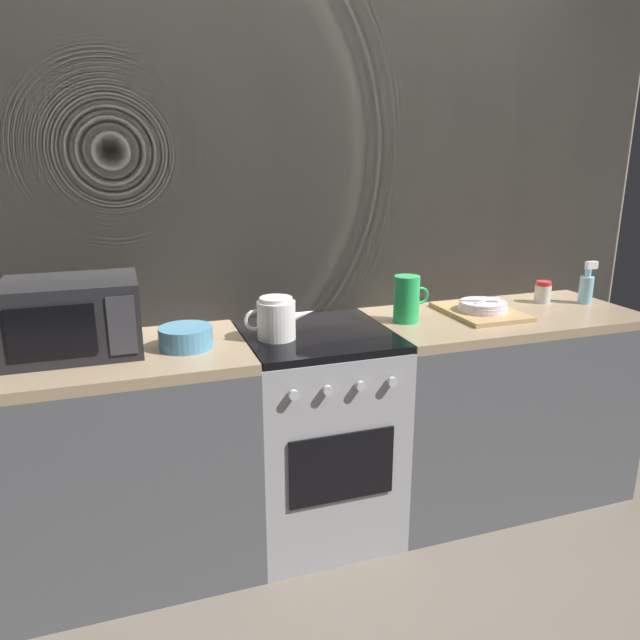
{
  "coord_description": "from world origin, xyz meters",
  "views": [
    {
      "loc": [
        -0.73,
        -2.18,
        1.61
      ],
      "look_at": [
        0.01,
        0.0,
        0.95
      ],
      "focal_mm": 33.29,
      "sensor_mm": 36.0,
      "label": 1
    }
  ],
  "objects_px": {
    "mixing_bowl": "(186,337)",
    "pitcher": "(407,299)",
    "microwave": "(73,317)",
    "spray_bottle": "(586,287)",
    "dish_pile": "(481,309)",
    "kettle": "(277,319)",
    "stove_unit": "(317,433)",
    "spice_jar": "(543,292)"
  },
  "relations": [
    {
      "from": "kettle",
      "to": "mixing_bowl",
      "type": "distance_m",
      "value": 0.35
    },
    {
      "from": "mixing_bowl",
      "to": "stove_unit",
      "type": "bearing_deg",
      "value": 2.95
    },
    {
      "from": "pitcher",
      "to": "spray_bottle",
      "type": "height_order",
      "value": "spray_bottle"
    },
    {
      "from": "stove_unit",
      "to": "kettle",
      "type": "relative_size",
      "value": 3.16
    },
    {
      "from": "microwave",
      "to": "spray_bottle",
      "type": "relative_size",
      "value": 2.27
    },
    {
      "from": "microwave",
      "to": "mixing_bowl",
      "type": "relative_size",
      "value": 2.3
    },
    {
      "from": "stove_unit",
      "to": "spray_bottle",
      "type": "bearing_deg",
      "value": 1.63
    },
    {
      "from": "spray_bottle",
      "to": "spice_jar",
      "type": "bearing_deg",
      "value": 158.01
    },
    {
      "from": "stove_unit",
      "to": "kettle",
      "type": "distance_m",
      "value": 0.56
    },
    {
      "from": "kettle",
      "to": "dish_pile",
      "type": "xyz_separation_m",
      "value": [
        0.96,
        0.05,
        -0.06
      ]
    },
    {
      "from": "kettle",
      "to": "spice_jar",
      "type": "relative_size",
      "value": 2.71
    },
    {
      "from": "spice_jar",
      "to": "dish_pile",
      "type": "bearing_deg",
      "value": -167.15
    },
    {
      "from": "mixing_bowl",
      "to": "pitcher",
      "type": "xyz_separation_m",
      "value": [
        0.94,
        0.05,
        0.06
      ]
    },
    {
      "from": "mixing_bowl",
      "to": "dish_pile",
      "type": "distance_m",
      "value": 1.31
    },
    {
      "from": "microwave",
      "to": "spray_bottle",
      "type": "bearing_deg",
      "value": -0.05
    },
    {
      "from": "microwave",
      "to": "pitcher",
      "type": "bearing_deg",
      "value": -0.68
    },
    {
      "from": "stove_unit",
      "to": "microwave",
      "type": "height_order",
      "value": "microwave"
    },
    {
      "from": "stove_unit",
      "to": "spice_jar",
      "type": "xyz_separation_m",
      "value": [
        1.19,
        0.12,
        0.5
      ]
    },
    {
      "from": "pitcher",
      "to": "spray_bottle",
      "type": "distance_m",
      "value": 0.97
    },
    {
      "from": "spray_bottle",
      "to": "mixing_bowl",
      "type": "bearing_deg",
      "value": -178.01
    },
    {
      "from": "stove_unit",
      "to": "dish_pile",
      "type": "height_order",
      "value": "dish_pile"
    },
    {
      "from": "microwave",
      "to": "pitcher",
      "type": "height_order",
      "value": "microwave"
    },
    {
      "from": "mixing_bowl",
      "to": "dish_pile",
      "type": "relative_size",
      "value": 0.5
    },
    {
      "from": "microwave",
      "to": "mixing_bowl",
      "type": "distance_m",
      "value": 0.4
    },
    {
      "from": "kettle",
      "to": "stove_unit",
      "type": "bearing_deg",
      "value": 9.18
    },
    {
      "from": "kettle",
      "to": "dish_pile",
      "type": "height_order",
      "value": "kettle"
    },
    {
      "from": "dish_pile",
      "to": "spray_bottle",
      "type": "distance_m",
      "value": 0.59
    },
    {
      "from": "kettle",
      "to": "spice_jar",
      "type": "height_order",
      "value": "kettle"
    },
    {
      "from": "kettle",
      "to": "spray_bottle",
      "type": "height_order",
      "value": "spray_bottle"
    },
    {
      "from": "dish_pile",
      "to": "spray_bottle",
      "type": "bearing_deg",
      "value": 1.55
    },
    {
      "from": "stove_unit",
      "to": "dish_pile",
      "type": "bearing_deg",
      "value": 1.69
    },
    {
      "from": "microwave",
      "to": "kettle",
      "type": "distance_m",
      "value": 0.74
    },
    {
      "from": "mixing_bowl",
      "to": "kettle",
      "type": "bearing_deg",
      "value": -0.19
    },
    {
      "from": "spice_jar",
      "to": "kettle",
      "type": "bearing_deg",
      "value": -174.0
    },
    {
      "from": "mixing_bowl",
      "to": "pitcher",
      "type": "distance_m",
      "value": 0.94
    },
    {
      "from": "spray_bottle",
      "to": "microwave",
      "type": "bearing_deg",
      "value": 179.95
    },
    {
      "from": "stove_unit",
      "to": "kettle",
      "type": "xyz_separation_m",
      "value": [
        -0.17,
        -0.03,
        0.53
      ]
    },
    {
      "from": "microwave",
      "to": "dish_pile",
      "type": "xyz_separation_m",
      "value": [
        1.7,
        -0.02,
        -0.11
      ]
    },
    {
      "from": "pitcher",
      "to": "spice_jar",
      "type": "distance_m",
      "value": 0.78
    },
    {
      "from": "mixing_bowl",
      "to": "pitcher",
      "type": "height_order",
      "value": "pitcher"
    },
    {
      "from": "microwave",
      "to": "kettle",
      "type": "xyz_separation_m",
      "value": [
        0.73,
        -0.07,
        -0.05
      ]
    },
    {
      "from": "microwave",
      "to": "spray_bottle",
      "type": "distance_m",
      "value": 2.29
    }
  ]
}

